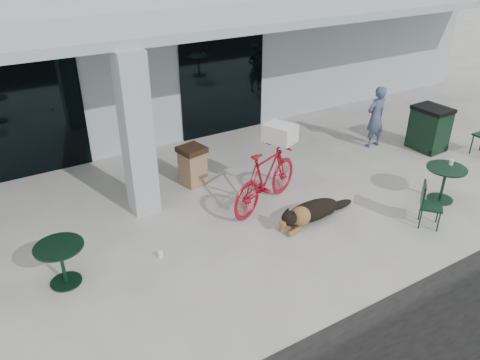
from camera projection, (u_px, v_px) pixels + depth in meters
ground at (273, 244)px, 8.22m from camera, size 80.00×80.00×0.00m
building at (109, 33)px, 13.57m from camera, size 22.00×7.00×4.50m
storefront_glass_left at (17, 119)px, 9.88m from camera, size 2.80×0.06×2.70m
storefront_glass_right at (223, 84)px, 12.16m from camera, size 2.40×0.06×2.70m
column at (137, 136)px, 8.53m from camera, size 0.50×0.50×3.12m
overhang at (177, 24)px, 9.42m from camera, size 22.00×2.80×0.18m
bicycle at (266, 178)px, 9.10m from camera, size 2.12×1.31×1.23m
laundry_basket at (280, 133)px, 9.04m from camera, size 0.63×0.71×0.35m
dog at (313, 210)px, 8.80m from camera, size 1.42×0.69×0.45m
cup_near_dog at (161, 254)px, 7.87m from camera, size 0.11×0.11×0.11m
cafe_table_near at (63, 265)px, 7.16m from camera, size 0.81×0.81×0.70m
cafe_table_far at (443, 184)px, 9.40m from camera, size 0.99×0.99×0.73m
cafe_chair_far_a at (431, 206)px, 8.54m from camera, size 0.57×0.58×0.86m
person at (376, 117)px, 11.61m from camera, size 0.57×0.38×1.56m
cup_on_table at (451, 162)px, 9.32m from camera, size 0.10×0.10×0.11m
trash_receptacle at (193, 166)px, 9.98m from camera, size 0.60×0.60×0.87m
wheeled_bin at (429, 128)px, 11.56m from camera, size 0.70×0.88×1.09m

